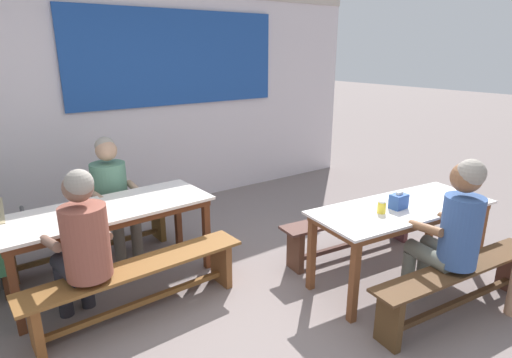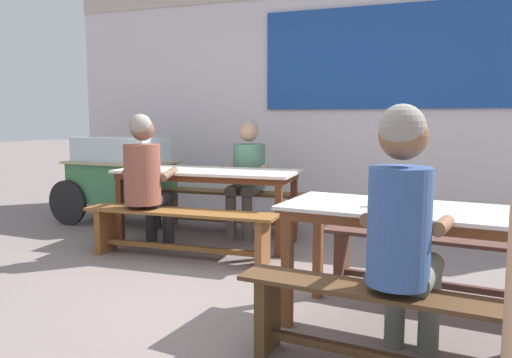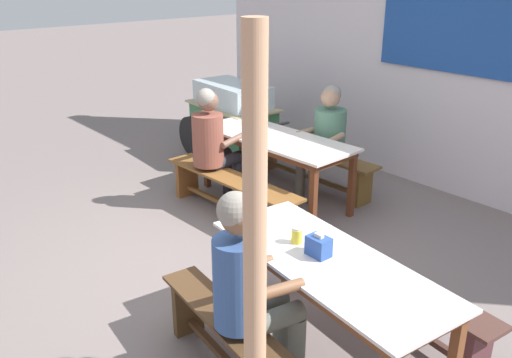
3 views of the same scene
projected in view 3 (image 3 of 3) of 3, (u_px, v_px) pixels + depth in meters
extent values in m
plane|color=slate|center=(234.00, 269.00, 4.71)|extent=(40.00, 40.00, 0.00)
cube|color=silver|center=(445.00, 69.00, 6.00)|extent=(7.22, 0.12, 2.75)
cube|color=#1F4895|center=(510.00, 18.00, 5.25)|extent=(2.92, 0.03, 1.20)
cube|color=silver|center=(275.00, 138.00, 5.81)|extent=(1.83, 0.78, 0.03)
cube|color=#5E2F1A|center=(275.00, 141.00, 5.83)|extent=(1.75, 0.72, 0.06)
cube|color=#5E2F1A|center=(351.00, 187.00, 5.58)|extent=(0.06, 0.06, 0.66)
cube|color=#5E2F1A|center=(313.00, 203.00, 5.21)|extent=(0.06, 0.06, 0.66)
cube|color=#5E2F1A|center=(245.00, 149.00, 6.71)|extent=(0.06, 0.06, 0.66)
cube|color=#5E2F1A|center=(207.00, 160.00, 6.34)|extent=(0.06, 0.06, 0.66)
cube|color=silver|center=(329.00, 261.00, 3.39)|extent=(1.78, 0.86, 0.02)
cube|color=brown|center=(328.00, 267.00, 3.41)|extent=(1.69, 0.79, 0.06)
cube|color=brown|center=(287.00, 254.00, 4.28)|extent=(0.07, 0.07, 0.66)
cube|color=brown|center=(227.00, 275.00, 4.00)|extent=(0.07, 0.07, 0.66)
cube|color=brown|center=(313.00, 152.00, 6.32)|extent=(1.73, 0.36, 0.03)
cube|color=brown|center=(363.00, 187.00, 5.89)|extent=(0.07, 0.25, 0.41)
cube|color=brown|center=(269.00, 155.00, 6.90)|extent=(0.07, 0.25, 0.41)
cube|color=brown|center=(312.00, 178.00, 6.43)|extent=(1.44, 0.10, 0.04)
cube|color=brown|center=(231.00, 178.00, 5.53)|extent=(1.80, 0.39, 0.03)
cube|color=brown|center=(285.00, 223.00, 5.09)|extent=(0.07, 0.27, 0.41)
cube|color=brown|center=(187.00, 178.00, 6.14)|extent=(0.07, 0.27, 0.41)
cube|color=brown|center=(232.00, 207.00, 5.65)|extent=(1.51, 0.11, 0.04)
cube|color=#4D3029|center=(394.00, 274.00, 3.82)|extent=(1.68, 0.44, 0.03)
cube|color=#522D31|center=(477.00, 356.00, 3.36)|extent=(0.08, 0.22, 0.41)
cube|color=#533223|center=(326.00, 259.00, 4.45)|extent=(0.08, 0.22, 0.41)
cube|color=#4D3029|center=(390.00, 313.00, 3.94)|extent=(1.38, 0.20, 0.04)
cube|color=#4D321D|center=(245.00, 337.00, 3.18)|extent=(1.75, 0.44, 0.02)
cube|color=#51371D|center=(188.00, 307.00, 3.84)|extent=(0.08, 0.22, 0.42)
cube|color=#3C794B|center=(233.00, 124.00, 7.16)|extent=(1.19, 0.70, 0.46)
cube|color=silver|center=(232.00, 95.00, 7.02)|extent=(1.07, 0.63, 0.31)
cube|color=tan|center=(233.00, 106.00, 7.07)|extent=(1.27, 0.78, 0.02)
cylinder|color=black|center=(232.00, 127.00, 7.83)|extent=(0.53, 0.08, 0.53)
cylinder|color=black|center=(191.00, 136.00, 7.45)|extent=(0.53, 0.08, 0.53)
cylinder|color=#333333|center=(257.00, 160.00, 6.91)|extent=(0.05, 0.05, 0.27)
cylinder|color=#3F3F3F|center=(269.00, 127.00, 6.55)|extent=(0.07, 0.63, 0.04)
cylinder|color=#26252C|center=(239.00, 180.00, 6.06)|extent=(0.11, 0.11, 0.44)
cylinder|color=#26252C|center=(227.00, 176.00, 6.17)|extent=(0.11, 0.11, 0.44)
cylinder|color=#26252C|center=(227.00, 161.00, 5.83)|extent=(0.19, 0.43, 0.13)
cylinder|color=#26252C|center=(215.00, 157.00, 5.94)|extent=(0.19, 0.43, 0.13)
cylinder|color=brown|center=(208.00, 140.00, 5.66)|extent=(0.33, 0.33, 0.54)
sphere|color=brown|center=(208.00, 101.00, 5.53)|extent=(0.21, 0.21, 0.21)
sphere|color=gray|center=(206.00, 98.00, 5.49)|extent=(0.20, 0.20, 0.20)
cylinder|color=brown|center=(233.00, 141.00, 5.68)|extent=(0.12, 0.31, 0.11)
cylinder|color=brown|center=(208.00, 134.00, 5.91)|extent=(0.12, 0.31, 0.10)
cylinder|color=#61655B|center=(297.00, 347.00, 3.41)|extent=(0.11, 0.11, 0.44)
cylinder|color=#61655B|center=(281.00, 332.00, 3.56)|extent=(0.11, 0.11, 0.44)
cylinder|color=#61655B|center=(273.00, 320.00, 3.23)|extent=(0.19, 0.42, 0.13)
cylinder|color=#61655B|center=(257.00, 305.00, 3.37)|extent=(0.19, 0.42, 0.13)
cylinder|color=#355490|center=(238.00, 283.00, 3.11)|extent=(0.29, 0.29, 0.55)
sphere|color=brown|center=(240.00, 215.00, 2.97)|extent=(0.23, 0.23, 0.23)
sphere|color=gray|center=(235.00, 210.00, 2.94)|extent=(0.21, 0.21, 0.21)
cylinder|color=brown|center=(280.00, 289.00, 3.07)|extent=(0.12, 0.31, 0.09)
cylinder|color=brown|center=(250.00, 264.00, 3.34)|extent=(0.12, 0.31, 0.11)
cylinder|color=#655D51|center=(300.00, 180.00, 6.05)|extent=(0.11, 0.11, 0.44)
cylinder|color=#655D51|center=(313.00, 184.00, 5.93)|extent=(0.11, 0.11, 0.44)
cylinder|color=#655D51|center=(312.00, 153.00, 6.07)|extent=(0.16, 0.42, 0.13)
cylinder|color=#655D51|center=(325.00, 157.00, 5.95)|extent=(0.16, 0.42, 0.13)
cylinder|color=#4F7D65|center=(330.00, 131.00, 6.04)|extent=(0.35, 0.35, 0.49)
sphere|color=tan|center=(330.00, 98.00, 5.89)|extent=(0.21, 0.21, 0.21)
sphere|color=gray|center=(332.00, 94.00, 5.90)|extent=(0.19, 0.19, 0.19)
cylinder|color=tan|center=(306.00, 132.00, 6.06)|extent=(0.09, 0.31, 0.08)
cylinder|color=tan|center=(334.00, 140.00, 5.80)|extent=(0.09, 0.31, 0.11)
cube|color=#2B4D9A|center=(319.00, 246.00, 3.42)|extent=(0.15, 0.11, 0.13)
cube|color=white|center=(319.00, 235.00, 3.39)|extent=(0.06, 0.03, 0.02)
cylinder|color=yellow|center=(297.00, 236.00, 3.58)|extent=(0.07, 0.07, 0.10)
cylinder|color=white|center=(297.00, 228.00, 3.56)|extent=(0.06, 0.06, 0.02)
cylinder|color=tan|center=(255.00, 276.00, 2.47)|extent=(0.11, 0.11, 2.27)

